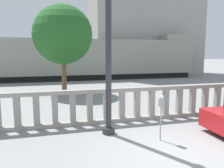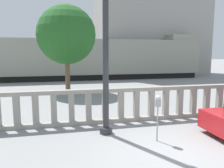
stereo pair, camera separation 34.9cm
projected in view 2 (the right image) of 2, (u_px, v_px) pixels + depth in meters
ground_plane at (173, 154)px, 5.60m from camera, size 160.00×160.00×0.00m
balustrade at (136, 104)px, 8.33m from camera, size 15.66×0.24×1.29m
lamppost at (106, 57)px, 6.73m from camera, size 0.41×0.41×5.13m
parking_meter at (158, 105)px, 6.30m from camera, size 0.17×0.17×1.37m
train_near at (78, 59)px, 21.43m from camera, size 25.25×2.95×4.50m
train_far at (88, 56)px, 35.64m from camera, size 25.88×2.92×4.57m
building_block at (150, 23)px, 26.70m from camera, size 12.86×6.79×12.39m
tree_left at (66, 35)px, 14.04m from camera, size 3.79×3.79×5.64m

